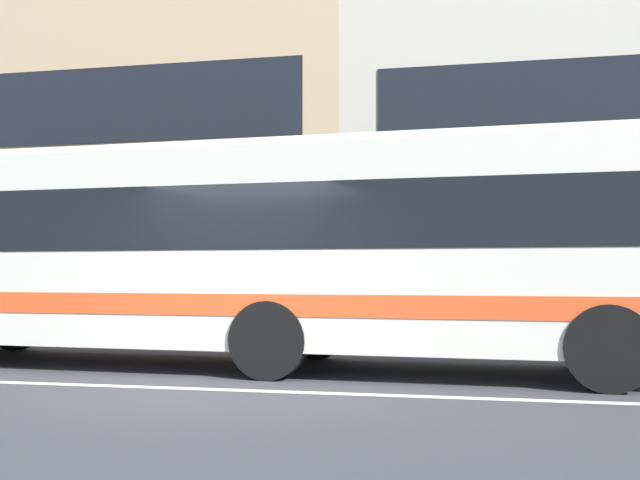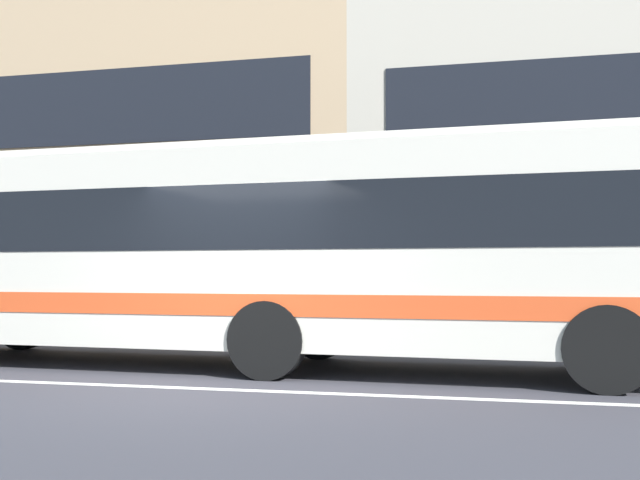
% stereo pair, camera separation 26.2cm
% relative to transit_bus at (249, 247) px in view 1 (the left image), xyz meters
% --- Properties ---
extents(ground_plane, '(160.00, 160.00, 0.00)m').
position_rel_transit_bus_xyz_m(ground_plane, '(0.24, -2.13, -1.72)').
color(ground_plane, '#38373E').
extents(lane_centre_line, '(60.00, 0.16, 0.01)m').
position_rel_transit_bus_xyz_m(lane_centre_line, '(0.24, -2.13, -1.72)').
color(lane_centre_line, silver).
rests_on(lane_centre_line, ground_plane).
extents(apartment_block_left, '(22.22, 10.12, 9.71)m').
position_rel_transit_bus_xyz_m(apartment_block_left, '(-11.11, 12.13, 3.13)').
color(apartment_block_left, tan).
rests_on(apartment_block_left, ground_plane).
extents(transit_bus, '(11.65, 3.15, 3.12)m').
position_rel_transit_bus_xyz_m(transit_bus, '(0.00, 0.00, 0.00)').
color(transit_bus, silver).
rests_on(transit_bus, ground_plane).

